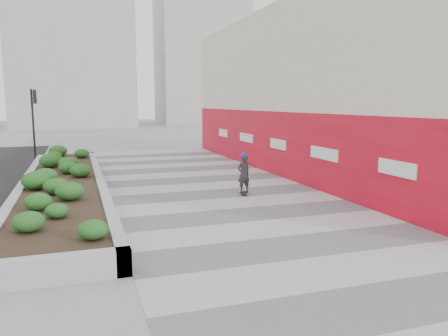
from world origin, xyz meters
The scene contains 9 objects.
ground centered at (0.00, 0.00, 0.00)m, with size 160.00×160.00×0.00m, color gray.
walkway centered at (0.00, 3.00, 0.01)m, with size 8.00×36.00×0.01m, color #A8A8AD.
building centered at (6.98, 8.98, 3.98)m, with size 6.04×24.08×8.00m.
planter centered at (-5.50, 7.00, 0.42)m, with size 3.00×18.00×0.90m.
traffic_signal_near centered at (-7.23, 17.50, 2.76)m, with size 0.33×0.28×4.20m.
distant_bldg_north_l centered at (-5.00, 55.00, 10.00)m, with size 16.00×12.00×20.00m, color #ADAAA3.
distant_bldg_north_r centered at (15.00, 60.00, 12.00)m, with size 14.00×10.00×24.00m, color #ADAAA3.
manhole_cover centered at (0.50, 3.00, 0.00)m, with size 0.44×0.44×0.01m, color #595654.
skateboarder centered at (0.89, 4.53, 0.81)m, with size 0.59×0.75×1.59m.
Camera 1 is at (-4.91, -10.36, 3.41)m, focal length 35.00 mm.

